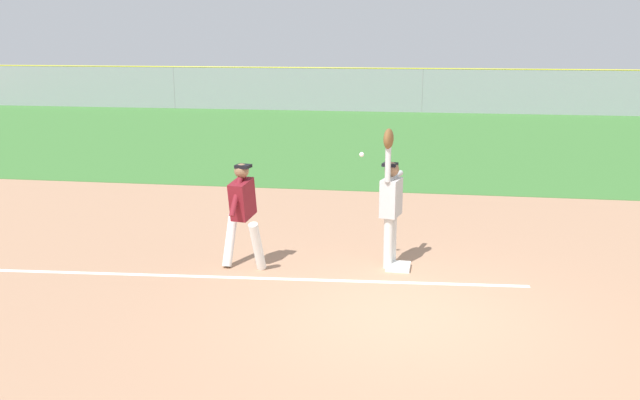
{
  "coord_description": "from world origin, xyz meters",
  "views": [
    {
      "loc": [
        0.22,
        -8.67,
        3.68
      ],
      "look_at": [
        -1.43,
        2.02,
        1.05
      ],
      "focal_mm": 38.44,
      "sensor_mm": 36.0,
      "label": 1
    }
  ],
  "objects_px": {
    "first_base": "(398,266)",
    "parked_car_black": "(453,93)",
    "fielder": "(391,200)",
    "parked_car_green": "(559,94)",
    "parked_car_red": "(353,93)",
    "baseball": "(362,155)",
    "runner": "(243,209)"
  },
  "relations": [
    {
      "from": "baseball",
      "to": "parked_car_black",
      "type": "relative_size",
      "value": 0.02
    },
    {
      "from": "fielder",
      "to": "parked_car_green",
      "type": "relative_size",
      "value": 0.5
    },
    {
      "from": "runner",
      "to": "parked_car_red",
      "type": "height_order",
      "value": "runner"
    },
    {
      "from": "runner",
      "to": "parked_car_black",
      "type": "height_order",
      "value": "runner"
    },
    {
      "from": "parked_car_red",
      "to": "parked_car_green",
      "type": "bearing_deg",
      "value": 3.58
    },
    {
      "from": "first_base",
      "to": "parked_car_black",
      "type": "relative_size",
      "value": 0.08
    },
    {
      "from": "fielder",
      "to": "runner",
      "type": "bearing_deg",
      "value": 24.59
    },
    {
      "from": "baseball",
      "to": "parked_car_red",
      "type": "xyz_separation_m",
      "value": [
        -2.88,
        25.65,
        -1.18
      ]
    },
    {
      "from": "parked_car_red",
      "to": "parked_car_green",
      "type": "distance_m",
      "value": 10.6
    },
    {
      "from": "fielder",
      "to": "parked_car_green",
      "type": "distance_m",
      "value": 27.35
    },
    {
      "from": "runner",
      "to": "fielder",
      "type": "bearing_deg",
      "value": 21.9
    },
    {
      "from": "fielder",
      "to": "baseball",
      "type": "height_order",
      "value": "fielder"
    },
    {
      "from": "baseball",
      "to": "parked_car_red",
      "type": "height_order",
      "value": "baseball"
    },
    {
      "from": "baseball",
      "to": "parked_car_black",
      "type": "distance_m",
      "value": 26.44
    },
    {
      "from": "runner",
      "to": "parked_car_green",
      "type": "distance_m",
      "value": 28.47
    },
    {
      "from": "first_base",
      "to": "runner",
      "type": "distance_m",
      "value": 2.66
    },
    {
      "from": "first_base",
      "to": "parked_car_green",
      "type": "bearing_deg",
      "value": 75.04
    },
    {
      "from": "first_base",
      "to": "parked_car_black",
      "type": "xyz_separation_m",
      "value": [
        1.7,
        26.27,
        0.63
      ]
    },
    {
      "from": "fielder",
      "to": "runner",
      "type": "distance_m",
      "value": 2.35
    },
    {
      "from": "fielder",
      "to": "baseball",
      "type": "relative_size",
      "value": 30.81
    },
    {
      "from": "parked_car_red",
      "to": "first_base",
      "type": "bearing_deg",
      "value": -83.35
    },
    {
      "from": "first_base",
      "to": "runner",
      "type": "xyz_separation_m",
      "value": [
        -2.46,
        -0.36,
        0.96
      ]
    },
    {
      "from": "first_base",
      "to": "fielder",
      "type": "xyz_separation_m",
      "value": [
        -0.15,
        0.1,
        1.08
      ]
    },
    {
      "from": "baseball",
      "to": "parked_car_green",
      "type": "height_order",
      "value": "baseball"
    },
    {
      "from": "runner",
      "to": "parked_car_red",
      "type": "relative_size",
      "value": 0.39
    },
    {
      "from": "parked_car_red",
      "to": "parked_car_black",
      "type": "height_order",
      "value": "same"
    },
    {
      "from": "parked_car_green",
      "to": "parked_car_black",
      "type": "bearing_deg",
      "value": -171.11
    },
    {
      "from": "baseball",
      "to": "parked_car_green",
      "type": "relative_size",
      "value": 0.02
    },
    {
      "from": "first_base",
      "to": "runner",
      "type": "height_order",
      "value": "runner"
    },
    {
      "from": "parked_car_red",
      "to": "baseball",
      "type": "bearing_deg",
      "value": -84.71
    },
    {
      "from": "runner",
      "to": "parked_car_red",
      "type": "distance_m",
      "value": 25.99
    },
    {
      "from": "first_base",
      "to": "parked_car_red",
      "type": "relative_size",
      "value": 0.09
    }
  ]
}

